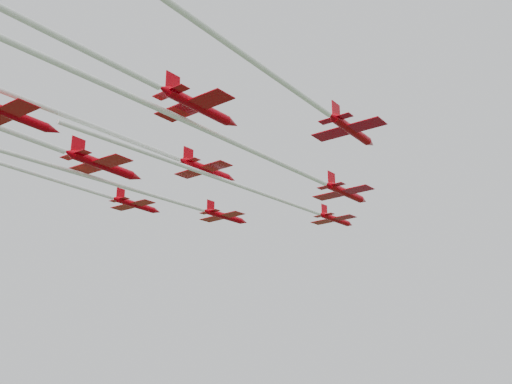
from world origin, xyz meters
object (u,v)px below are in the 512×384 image
(jet_row2_right, at_px, (275,161))
(jet_row3_left, at_px, (62,182))
(jet_row4_right, at_px, (58,36))
(jet_row3_right, at_px, (257,64))
(jet_row2_left, at_px, (170,200))
(jet_lead, at_px, (280,200))
(jet_row3_mid, at_px, (111,133))

(jet_row2_right, height_order, jet_row3_left, jet_row3_left)
(jet_row4_right, bearing_deg, jet_row3_right, 57.92)
(jet_row2_left, distance_m, jet_row4_right, 39.75)
(jet_row2_right, height_order, jet_row4_right, jet_row4_right)
(jet_lead, relative_size, jet_row2_right, 0.89)
(jet_lead, relative_size, jet_row3_left, 1.02)
(jet_row2_right, distance_m, jet_row3_right, 20.47)
(jet_row2_left, height_order, jet_row4_right, jet_row4_right)
(jet_lead, height_order, jet_row2_right, jet_row2_right)
(jet_row4_right, bearing_deg, jet_row2_left, 123.22)
(jet_row3_left, bearing_deg, jet_row3_mid, -20.46)
(jet_lead, bearing_deg, jet_row3_right, -54.62)
(jet_row3_left, bearing_deg, jet_row2_left, 48.13)
(jet_row4_right, bearing_deg, jet_lead, 103.72)
(jet_lead, bearing_deg, jet_row4_right, -73.88)
(jet_row3_mid, bearing_deg, jet_row3_right, -1.66)
(jet_row3_right, bearing_deg, jet_row4_right, -124.03)
(jet_row3_mid, bearing_deg, jet_row2_right, 56.04)
(jet_lead, height_order, jet_row3_right, jet_row3_right)
(jet_row2_left, bearing_deg, jet_row4_right, -55.17)
(jet_lead, height_order, jet_row4_right, jet_row4_right)
(jet_row2_right, height_order, jet_row3_mid, jet_row3_mid)
(jet_row2_right, bearing_deg, jet_row2_left, 177.23)
(jet_row2_right, bearing_deg, jet_row3_right, -56.72)
(jet_row2_left, distance_m, jet_row3_left, 15.49)
(jet_row3_left, xyz_separation_m, jet_row3_right, (36.45, -19.09, 1.12))
(jet_row3_left, bearing_deg, jet_row3_right, -12.12)
(jet_row3_right, xyz_separation_m, jet_row4_right, (-13.34, -11.00, -0.80))
(jet_row2_right, relative_size, jet_row3_right, 0.95)
(jet_row2_left, xyz_separation_m, jet_row2_right, (18.59, -7.58, 1.07))
(jet_row3_mid, height_order, jet_row4_right, jet_row3_mid)
(jet_row4_right, bearing_deg, jet_row3_left, 145.95)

